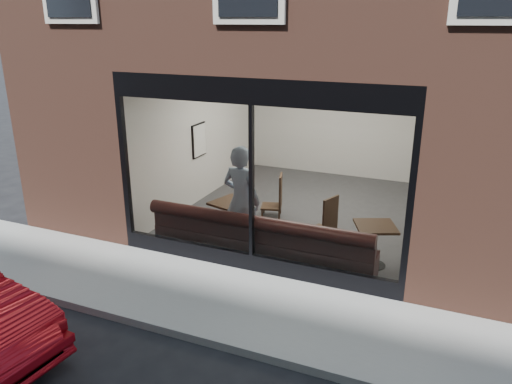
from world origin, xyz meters
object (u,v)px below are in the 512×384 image
at_px(cafe_table_right, 376,226).
at_px(cafe_chair_right, 321,231).
at_px(person, 241,201).
at_px(cafe_chair_left, 271,206).
at_px(banquette, 261,249).
at_px(cafe_table_left, 232,203).

height_order(cafe_table_right, cafe_chair_right, cafe_table_right).
height_order(person, cafe_chair_left, person).
bearing_deg(banquette, cafe_chair_right, 56.40).
bearing_deg(cafe_table_right, cafe_table_left, 178.36).
distance_m(person, cafe_table_right, 2.35).
distance_m(person, cafe_chair_left, 1.96).
xyz_separation_m(cafe_table_right, cafe_chair_left, (-2.43, 1.43, -0.50)).
bearing_deg(cafe_chair_left, cafe_chair_right, 132.13).
relative_size(banquette, cafe_table_left, 5.79).
bearing_deg(banquette, person, 158.29).
bearing_deg(cafe_chair_left, cafe_table_left, 62.60).
bearing_deg(person, banquette, 166.36).
bearing_deg(banquette, cafe_table_right, 16.53).
relative_size(person, cafe_table_left, 2.88).
bearing_deg(person, cafe_table_left, -40.14).
distance_m(cafe_table_left, cafe_chair_left, 1.47).
bearing_deg(cafe_chair_right, person, 59.39).
height_order(banquette, cafe_table_left, cafe_table_left).
distance_m(person, cafe_table_left, 0.65).
relative_size(person, cafe_chair_left, 4.70).
distance_m(cafe_table_right, cafe_chair_left, 2.86).
xyz_separation_m(person, cafe_table_left, (-0.40, 0.45, -0.26)).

